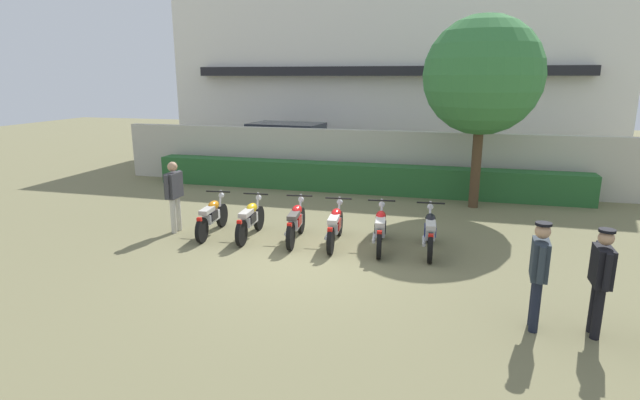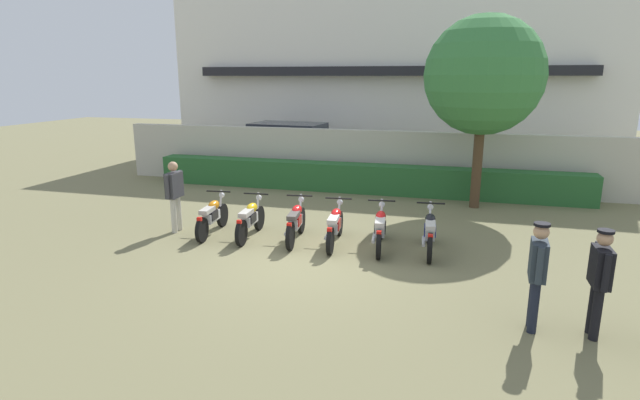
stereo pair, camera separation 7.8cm
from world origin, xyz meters
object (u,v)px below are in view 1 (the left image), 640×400
(motorcycle_in_row_2, at_px, (296,222))
(motorcycle_in_row_5, at_px, (430,231))
(motorcycle_in_row_3, at_px, (335,225))
(motorcycle_in_row_4, at_px, (380,228))
(parked_car, at_px, (290,148))
(officer_0, at_px, (539,267))
(tree_near_inspector, at_px, (483,76))
(inspector_person, at_px, (174,191))
(officer_1, at_px, (601,275))
(motorcycle_in_row_0, at_px, (212,216))
(motorcycle_in_row_1, at_px, (250,219))

(motorcycle_in_row_2, height_order, motorcycle_in_row_5, motorcycle_in_row_5)
(motorcycle_in_row_3, bearing_deg, motorcycle_in_row_4, -94.85)
(parked_car, distance_m, officer_0, 13.12)
(tree_near_inspector, xyz_separation_m, motorcycle_in_row_3, (-3.06, -4.18, -3.19))
(inspector_person, relative_size, officer_0, 1.04)
(officer_1, bearing_deg, motorcycle_in_row_2, -28.02)
(tree_near_inspector, distance_m, inspector_person, 8.55)
(officer_1, bearing_deg, inspector_person, -18.35)
(motorcycle_in_row_5, distance_m, officer_0, 3.45)
(parked_car, bearing_deg, tree_near_inspector, -23.22)
(tree_near_inspector, relative_size, officer_1, 3.29)
(tree_near_inspector, bearing_deg, motorcycle_in_row_0, -144.96)
(motorcycle_in_row_4, relative_size, officer_1, 1.20)
(motorcycle_in_row_0, xyz_separation_m, motorcycle_in_row_2, (2.05, 0.04, 0.01))
(parked_car, height_order, motorcycle_in_row_4, parked_car)
(motorcycle_in_row_2, bearing_deg, motorcycle_in_row_5, -95.82)
(motorcycle_in_row_5, relative_size, officer_0, 1.18)
(motorcycle_in_row_2, distance_m, motorcycle_in_row_3, 0.90)
(officer_0, bearing_deg, inspector_person, -16.79)
(tree_near_inspector, distance_m, motorcycle_in_row_4, 5.64)
(tree_near_inspector, distance_m, officer_0, 7.64)
(parked_car, distance_m, officer_1, 13.58)
(motorcycle_in_row_4, height_order, inspector_person, inspector_person)
(inspector_person, relative_size, officer_1, 1.06)
(parked_car, bearing_deg, motorcycle_in_row_1, -72.24)
(tree_near_inspector, bearing_deg, inspector_person, -148.54)
(motorcycle_in_row_0, relative_size, motorcycle_in_row_2, 0.99)
(motorcycle_in_row_3, height_order, motorcycle_in_row_5, motorcycle_in_row_5)
(tree_near_inspector, height_order, officer_1, tree_near_inspector)
(motorcycle_in_row_1, distance_m, motorcycle_in_row_5, 4.03)
(motorcycle_in_row_2, height_order, officer_0, officer_0)
(motorcycle_in_row_3, bearing_deg, motorcycle_in_row_0, 85.95)
(motorcycle_in_row_2, xyz_separation_m, inspector_person, (-2.97, -0.07, 0.55))
(motorcycle_in_row_5, xyz_separation_m, officer_1, (2.46, -2.99, 0.48))
(motorcycle_in_row_0, distance_m, inspector_person, 1.08)
(motorcycle_in_row_3, bearing_deg, tree_near_inspector, -41.00)
(motorcycle_in_row_5, xyz_separation_m, inspector_person, (-5.91, -0.11, 0.55))
(parked_car, relative_size, officer_0, 2.88)
(motorcycle_in_row_1, xyz_separation_m, motorcycle_in_row_2, (1.09, 0.04, 0.01))
(motorcycle_in_row_3, height_order, officer_1, officer_1)
(tree_near_inspector, height_order, motorcycle_in_row_3, tree_near_inspector)
(inspector_person, height_order, officer_0, inspector_person)
(parked_car, height_order, motorcycle_in_row_1, parked_car)
(officer_0, bearing_deg, motorcycle_in_row_2, -28.68)
(parked_car, distance_m, motorcycle_in_row_4, 9.20)
(tree_near_inspector, xyz_separation_m, motorcycle_in_row_0, (-6.01, -4.21, -3.19))
(motorcycle_in_row_2, bearing_deg, motorcycle_in_row_3, -96.59)
(motorcycle_in_row_2, xyz_separation_m, motorcycle_in_row_4, (1.90, -0.00, -0.00))
(parked_car, bearing_deg, motorcycle_in_row_2, -64.91)
(motorcycle_in_row_0, xyz_separation_m, motorcycle_in_row_3, (2.95, 0.04, -0.00))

